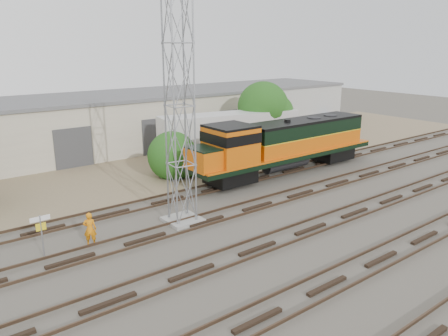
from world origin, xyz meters
TOP-DOWN VIEW (x-y plane):
  - ground at (0.00, 0.00)m, footprint 140.00×140.00m
  - dirt_strip at (0.00, 15.00)m, footprint 80.00×16.00m
  - tracks at (0.00, -3.00)m, footprint 80.00×20.40m
  - warehouse at (0.04, 22.98)m, footprint 58.40×10.40m
  - locomotive at (6.74, 6.00)m, footprint 17.79×3.12m
  - signal_tower at (-5.03, 2.47)m, footprint 1.99×1.99m
  - sign_post at (-12.91, 2.50)m, footprint 0.94×0.07m
  - worker at (-10.52, 2.69)m, footprint 0.79×0.70m
  - semi_trailer at (7.10, 12.90)m, footprint 13.51×5.09m
  - dumpster_blue at (25.95, 17.09)m, footprint 2.03×1.98m
  - dumpster_red at (26.66, 17.29)m, footprint 1.86×1.80m
  - tree_mid at (-0.63, 10.41)m, footprint 4.06×3.87m
  - tree_east at (11.28, 13.00)m, footprint 5.20×4.96m

SIDE VIEW (x-z plane):
  - ground at x=0.00m, z-range 0.00..0.00m
  - dirt_strip at x=0.00m, z-range 0.00..0.02m
  - tracks at x=0.00m, z-range -0.06..0.22m
  - dumpster_red at x=26.66m, z-range 0.00..1.40m
  - dumpster_blue at x=25.95m, z-range 0.00..1.50m
  - worker at x=-10.52m, z-range 0.00..1.81m
  - tree_mid at x=-0.63m, z-range -0.33..3.54m
  - sign_post at x=-12.91m, z-range 0.46..2.76m
  - locomotive at x=6.74m, z-range 0.31..4.58m
  - semi_trailer at x=7.10m, z-range 0.53..4.60m
  - warehouse at x=0.04m, z-range 0.00..5.30m
  - tree_east at x=11.28m, z-range 0.74..7.43m
  - signal_tower at x=-5.03m, z-range -0.15..13.33m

